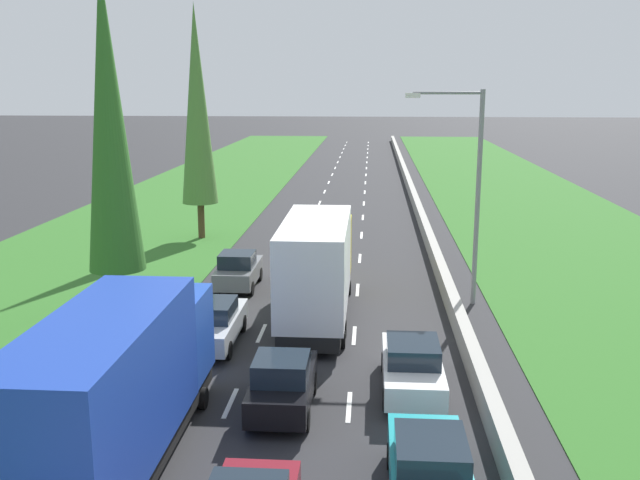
{
  "coord_description": "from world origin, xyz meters",
  "views": [
    {
      "loc": [
        2.29,
        1.95,
        9.19
      ],
      "look_at": [
        -0.53,
        40.73,
        0.61
      ],
      "focal_mm": 39.68,
      "sensor_mm": 36.0,
      "label": 1
    }
  ],
  "objects_px": {
    "grey_hatchback_left_lane": "(238,270)",
    "white_box_truck_centre_lane": "(317,266)",
    "white_sedan_right_lane": "(412,366)",
    "blue_box_truck_left_lane": "(118,388)",
    "poplar_tree_second": "(109,121)",
    "teal_sedan_right_lane": "(430,470)",
    "silver_sedan_left_lane": "(213,323)",
    "poplar_tree_third": "(197,106)",
    "black_hatchback_centre_lane": "(283,384)",
    "street_light_mast": "(470,182)"
  },
  "relations": [
    {
      "from": "black_hatchback_centre_lane",
      "to": "grey_hatchback_left_lane",
      "type": "distance_m",
      "value": 12.85
    },
    {
      "from": "silver_sedan_left_lane",
      "to": "white_sedan_right_lane",
      "type": "distance_m",
      "value": 7.76
    },
    {
      "from": "black_hatchback_centre_lane",
      "to": "street_light_mast",
      "type": "xyz_separation_m",
      "value": [
        6.52,
        10.7,
        4.4
      ]
    },
    {
      "from": "blue_box_truck_left_lane",
      "to": "teal_sedan_right_lane",
      "type": "xyz_separation_m",
      "value": [
        7.29,
        -0.81,
        -1.37
      ]
    },
    {
      "from": "white_box_truck_centre_lane",
      "to": "street_light_mast",
      "type": "xyz_separation_m",
      "value": [
        6.14,
        2.52,
        3.05
      ]
    },
    {
      "from": "blue_box_truck_left_lane",
      "to": "poplar_tree_second",
      "type": "xyz_separation_m",
      "value": [
        -3.83,
        10.68,
        5.67
      ]
    },
    {
      "from": "silver_sedan_left_lane",
      "to": "teal_sedan_right_lane",
      "type": "height_order",
      "value": "same"
    },
    {
      "from": "poplar_tree_second",
      "to": "poplar_tree_third",
      "type": "xyz_separation_m",
      "value": [
        -0.54,
        15.68,
        0.11
      ]
    },
    {
      "from": "white_sedan_right_lane",
      "to": "street_light_mast",
      "type": "relative_size",
      "value": 0.5
    },
    {
      "from": "silver_sedan_left_lane",
      "to": "teal_sedan_right_lane",
      "type": "bearing_deg",
      "value": -53.5
    },
    {
      "from": "black_hatchback_centre_lane",
      "to": "poplar_tree_second",
      "type": "height_order",
      "value": "poplar_tree_second"
    },
    {
      "from": "grey_hatchback_left_lane",
      "to": "white_sedan_right_lane",
      "type": "bearing_deg",
      "value": -55.51
    },
    {
      "from": "blue_box_truck_left_lane",
      "to": "black_hatchback_centre_lane",
      "type": "relative_size",
      "value": 2.41
    },
    {
      "from": "poplar_tree_third",
      "to": "street_light_mast",
      "type": "height_order",
      "value": "poplar_tree_third"
    },
    {
      "from": "silver_sedan_left_lane",
      "to": "poplar_tree_second",
      "type": "xyz_separation_m",
      "value": [
        -4.13,
        2.04,
        7.04
      ]
    },
    {
      "from": "white_box_truck_centre_lane",
      "to": "street_light_mast",
      "type": "distance_m",
      "value": 7.31
    },
    {
      "from": "teal_sedan_right_lane",
      "to": "poplar_tree_second",
      "type": "height_order",
      "value": "poplar_tree_second"
    },
    {
      "from": "white_sedan_right_lane",
      "to": "teal_sedan_right_lane",
      "type": "bearing_deg",
      "value": -89.39
    },
    {
      "from": "blue_box_truck_left_lane",
      "to": "white_box_truck_centre_lane",
      "type": "height_order",
      "value": "same"
    },
    {
      "from": "poplar_tree_second",
      "to": "poplar_tree_third",
      "type": "relative_size",
      "value": 0.98
    },
    {
      "from": "silver_sedan_left_lane",
      "to": "poplar_tree_third",
      "type": "bearing_deg",
      "value": 104.75
    },
    {
      "from": "silver_sedan_left_lane",
      "to": "black_hatchback_centre_lane",
      "type": "bearing_deg",
      "value": -58.29
    },
    {
      "from": "grey_hatchback_left_lane",
      "to": "teal_sedan_right_lane",
      "type": "bearing_deg",
      "value": -66.01
    },
    {
      "from": "white_box_truck_centre_lane",
      "to": "poplar_tree_third",
      "type": "relative_size",
      "value": 0.68
    },
    {
      "from": "poplar_tree_third",
      "to": "street_light_mast",
      "type": "relative_size",
      "value": 1.54
    },
    {
      "from": "black_hatchback_centre_lane",
      "to": "white_box_truck_centre_lane",
      "type": "relative_size",
      "value": 0.41
    },
    {
      "from": "teal_sedan_right_lane",
      "to": "black_hatchback_centre_lane",
      "type": "bearing_deg",
      "value": 131.49
    },
    {
      "from": "poplar_tree_second",
      "to": "poplar_tree_third",
      "type": "height_order",
      "value": "poplar_tree_third"
    },
    {
      "from": "poplar_tree_second",
      "to": "street_light_mast",
      "type": "distance_m",
      "value": 14.49
    },
    {
      "from": "street_light_mast",
      "to": "grey_hatchback_left_lane",
      "type": "bearing_deg",
      "value": 170.77
    },
    {
      "from": "poplar_tree_third",
      "to": "grey_hatchback_left_lane",
      "type": "bearing_deg",
      "value": -68.0
    },
    {
      "from": "white_box_truck_centre_lane",
      "to": "teal_sedan_right_lane",
      "type": "distance_m",
      "value": 13.05
    },
    {
      "from": "white_sedan_right_lane",
      "to": "white_box_truck_centre_lane",
      "type": "bearing_deg",
      "value": 117.42
    },
    {
      "from": "grey_hatchback_left_lane",
      "to": "white_box_truck_centre_lane",
      "type": "bearing_deg",
      "value": -46.44
    },
    {
      "from": "black_hatchback_centre_lane",
      "to": "teal_sedan_right_lane",
      "type": "relative_size",
      "value": 0.87
    },
    {
      "from": "silver_sedan_left_lane",
      "to": "white_box_truck_centre_lane",
      "type": "bearing_deg",
      "value": 40.83
    },
    {
      "from": "silver_sedan_left_lane",
      "to": "poplar_tree_third",
      "type": "height_order",
      "value": "poplar_tree_third"
    },
    {
      "from": "white_box_truck_centre_lane",
      "to": "poplar_tree_third",
      "type": "height_order",
      "value": "poplar_tree_third"
    },
    {
      "from": "silver_sedan_left_lane",
      "to": "grey_hatchback_left_lane",
      "type": "height_order",
      "value": "grey_hatchback_left_lane"
    },
    {
      "from": "white_box_truck_centre_lane",
      "to": "black_hatchback_centre_lane",
      "type": "bearing_deg",
      "value": -92.63
    },
    {
      "from": "white_box_truck_centre_lane",
      "to": "teal_sedan_right_lane",
      "type": "bearing_deg",
      "value": -74.55
    },
    {
      "from": "teal_sedan_right_lane",
      "to": "white_sedan_right_lane",
      "type": "bearing_deg",
      "value": 90.61
    },
    {
      "from": "black_hatchback_centre_lane",
      "to": "white_box_truck_centre_lane",
      "type": "xyz_separation_m",
      "value": [
        0.38,
        8.17,
        1.35
      ]
    },
    {
      "from": "teal_sedan_right_lane",
      "to": "poplar_tree_second",
      "type": "xyz_separation_m",
      "value": [
        -11.12,
        11.49,
        7.04
      ]
    },
    {
      "from": "grey_hatchback_left_lane",
      "to": "poplar_tree_third",
      "type": "bearing_deg",
      "value": 112.0
    },
    {
      "from": "street_light_mast",
      "to": "white_sedan_right_lane",
      "type": "bearing_deg",
      "value": -106.85
    },
    {
      "from": "poplar_tree_second",
      "to": "poplar_tree_third",
      "type": "bearing_deg",
      "value": 91.97
    },
    {
      "from": "silver_sedan_left_lane",
      "to": "white_sedan_right_lane",
      "type": "relative_size",
      "value": 1.0
    },
    {
      "from": "blue_box_truck_left_lane",
      "to": "white_box_truck_centre_lane",
      "type": "xyz_separation_m",
      "value": [
        3.83,
        11.7,
        0.0
      ]
    },
    {
      "from": "silver_sedan_left_lane",
      "to": "poplar_tree_third",
      "type": "distance_m",
      "value": 19.67
    }
  ]
}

